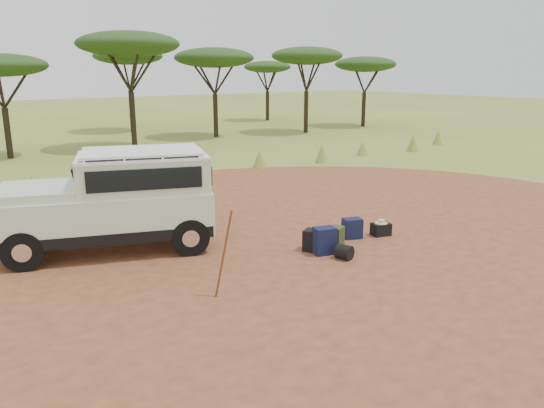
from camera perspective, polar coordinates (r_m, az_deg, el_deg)
ground at (r=12.05m, az=0.06°, el=-5.49°), size 140.00×140.00×0.00m
dirt_clearing at (r=12.05m, az=0.06°, el=-5.48°), size 23.00×23.00×0.01m
grass_fringe at (r=19.42m, az=-15.03°, el=2.89°), size 36.60×1.60×0.90m
acacia_treeline at (r=29.90m, az=-22.60°, el=14.76°), size 46.70×13.20×6.26m
safari_vehicle at (r=12.59m, az=-16.52°, el=0.08°), size 5.06×3.38×2.31m
walking_staff at (r=9.67m, az=-5.22°, el=-5.43°), size 0.32×0.24×1.66m
backpack_black at (r=12.30m, az=4.17°, el=-3.90°), size 0.45×0.40×0.50m
backpack_navy at (r=12.07m, az=5.66°, el=-3.97°), size 0.55×0.46×0.63m
backpack_olive at (r=12.53m, az=6.96°, el=-3.59°), size 0.45×0.39×0.51m
duffel_navy at (r=13.29m, az=8.61°, el=-2.61°), size 0.54×0.48×0.51m
hard_case at (r=13.66m, az=11.62°, el=-2.69°), size 0.52×0.42×0.32m
stuff_sack at (r=11.84m, az=7.78°, el=-5.14°), size 0.41×0.41×0.33m
safari_hat at (r=13.60m, az=11.66°, el=-1.90°), size 0.32×0.32×0.09m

